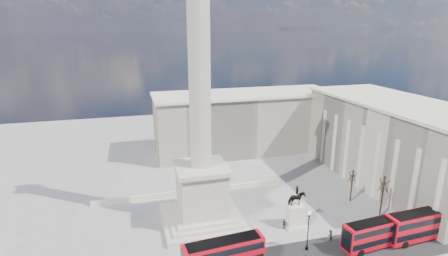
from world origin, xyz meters
TOP-DOWN VIEW (x-y plane):
  - ground at (0.00, 0.00)m, footprint 180.00×180.00m
  - nelsons_column at (0.00, 5.00)m, footprint 14.00×14.00m
  - balustrade_wall at (0.00, 16.00)m, footprint 40.00×0.60m
  - building_east at (45.00, 10.00)m, footprint 19.00×46.00m
  - building_northeast at (20.00, 40.00)m, footprint 51.00×17.00m
  - red_bus_b at (0.26, -8.92)m, footprint 12.07×3.68m
  - red_bus_c at (25.02, -9.92)m, footprint 11.62×3.59m
  - red_bus_d at (33.38, -10.05)m, footprint 12.47×3.50m
  - victorian_lamp at (14.11, -7.83)m, footprint 0.58×0.58m
  - equestrian_statue at (15.43, -1.09)m, footprint 3.69×2.76m
  - bare_tree_near at (31.85, -2.51)m, footprint 1.99×1.99m
  - bare_tree_mid at (30.50, 4.55)m, footprint 1.85×1.85m
  - bare_tree_far at (37.40, 13.28)m, footprint 1.59×1.59m
  - pedestrian_walking at (25.75, -6.50)m, footprint 0.84×0.77m
  - pedestrian_standing at (19.01, -6.50)m, footprint 1.06×0.90m
  - pedestrian_crossing at (13.20, -1.39)m, footprint 1.11×1.05m

SIDE VIEW (x-z plane):
  - ground at x=0.00m, z-range 0.00..0.00m
  - balustrade_wall at x=0.00m, z-range 0.00..1.10m
  - pedestrian_crossing at x=13.20m, z-range 0.00..1.85m
  - pedestrian_standing at x=19.01m, z-range 0.00..1.94m
  - pedestrian_walking at x=25.75m, z-range 0.00..1.94m
  - red_bus_c at x=25.02m, z-range 0.11..4.75m
  - red_bus_b at x=0.26m, z-range 0.12..4.94m
  - red_bus_d at x=33.38m, z-range 0.12..5.13m
  - equestrian_statue at x=15.43m, z-range -1.21..6.55m
  - victorian_lamp at x=14.11m, z-range 0.60..7.32m
  - bare_tree_far at x=37.40m, z-range 1.86..8.34m
  - bare_tree_mid at x=30.50m, z-range 2.02..9.04m
  - bare_tree_near at x=31.85m, z-range 2.50..11.20m
  - building_northeast at x=20.00m, z-range 0.02..16.62m
  - building_east at x=45.00m, z-range 0.02..18.62m
  - nelsons_column at x=0.00m, z-range -12.01..37.84m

